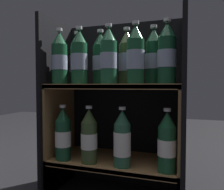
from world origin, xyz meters
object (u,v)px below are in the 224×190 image
bottle_upper_front_4 (167,55)px  bottle_upper_front_2 (109,57)px  bottle_lower_front_1 (89,137)px  bottle_upper_back_2 (127,59)px  bottle_upper_front_0 (59,59)px  bottle_upper_back_1 (100,60)px  bottle_lower_front_2 (122,140)px  bottle_lower_front_3 (167,143)px  bottle_upper_front_1 (79,59)px  bottle_lower_front_0 (63,135)px  bottle_upper_back_3 (153,58)px  bottle_upper_back_0 (77,61)px  bottle_upper_front_3 (135,56)px

bottle_upper_front_4 → bottle_upper_front_2: bearing=180.0°
bottle_lower_front_1 → bottle_upper_back_2: bearing=28.1°
bottle_lower_front_1 → bottle_upper_front_0: bearing=180.0°
bottle_upper_front_2 → bottle_upper_back_2: 0.11m
bottle_upper_front_2 → bottle_upper_back_1: (-0.08, 0.09, 0.00)m
bottle_upper_front_4 → bottle_lower_front_2: bearing=180.0°
bottle_upper_back_2 → bottle_lower_front_3: (0.20, -0.09, -0.38)m
bottle_upper_front_1 → bottle_lower_front_3: (0.42, 0.00, -0.38)m
bottle_upper_front_2 → bottle_lower_front_0: 0.45m
bottle_upper_back_2 → bottle_lower_front_3: bottle_upper_back_2 is taller
bottle_upper_front_2 → bottle_upper_back_3: same height
bottle_upper_front_1 → bottle_upper_front_2: 0.15m
bottle_lower_front_0 → bottle_upper_front_1: bearing=-0.0°
bottle_upper_back_0 → bottle_upper_back_3: bearing=0.0°
bottle_upper_front_3 → bottle_upper_back_2: (-0.06, 0.09, -0.00)m
bottle_upper_back_1 → bottle_lower_front_2: 0.42m
bottle_upper_front_0 → bottle_upper_back_1: size_ratio=1.00×
bottle_upper_front_2 → bottle_lower_front_3: bearing=0.0°
bottle_upper_front_3 → bottle_upper_front_2: bearing=180.0°
bottle_upper_front_2 → bottle_upper_back_1: same height
bottle_lower_front_2 → bottle_lower_front_3: 0.20m
bottle_upper_back_2 → bottle_upper_back_3: same height
bottle_upper_front_2 → bottle_lower_front_3: (0.27, 0.00, -0.38)m
bottle_upper_back_0 → bottle_lower_front_0: bearing=-113.6°
bottle_upper_front_2 → bottle_upper_front_3: 0.13m
bottle_lower_front_0 → bottle_upper_front_0: bearing=180.0°
bottle_upper_front_2 → bottle_upper_back_2: size_ratio=1.00×
bottle_upper_back_1 → bottle_lower_front_3: size_ratio=1.00×
bottle_upper_front_1 → bottle_upper_back_3: 0.36m
bottle_upper_front_0 → bottle_upper_back_2: (0.32, 0.09, -0.00)m
bottle_upper_front_3 → bottle_lower_front_1: (-0.23, 0.00, -0.38)m
bottle_upper_front_0 → bottle_upper_front_4: size_ratio=1.00×
bottle_lower_front_2 → bottle_upper_back_0: bearing=162.1°
bottle_upper_back_2 → bottle_lower_front_3: 0.44m
bottle_upper_front_1 → bottle_lower_front_2: bearing=0.0°
bottle_lower_front_3 → bottle_upper_front_2: bearing=180.0°
bottle_lower_front_3 → bottle_lower_front_1: bearing=180.0°
bottle_upper_front_1 → bottle_upper_back_0: bearing=122.0°
bottle_upper_front_0 → bottle_upper_back_2: same height
bottle_upper_back_0 → bottle_upper_back_2: (0.27, 0.00, 0.00)m
bottle_upper_front_1 → bottle_upper_front_3: (0.28, 0.00, -0.00)m
bottle_upper_back_1 → bottle_lower_front_3: 0.52m
bottle_upper_back_0 → bottle_lower_front_0: (-0.04, -0.09, -0.38)m
bottle_upper_back_0 → bottle_lower_front_2: bearing=-17.9°
bottle_upper_back_0 → bottle_lower_front_1: 0.40m
bottle_upper_back_3 → bottle_upper_back_2: bearing=180.0°
bottle_upper_front_2 → bottle_lower_front_1: (-0.10, 0.00, -0.38)m
bottle_upper_front_4 → bottle_lower_front_1: 0.53m
bottle_upper_back_2 → bottle_upper_back_3: size_ratio=1.00×
bottle_upper_back_3 → bottle_upper_back_0: bearing=180.0°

